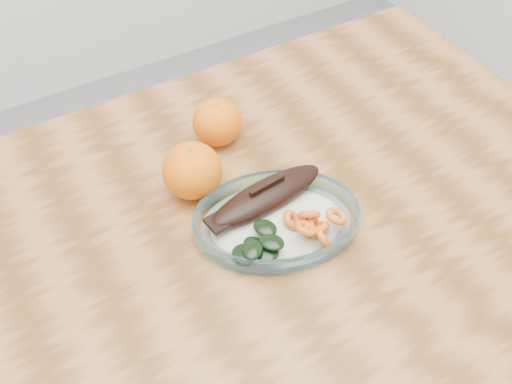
% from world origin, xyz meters
% --- Properties ---
extents(dining_table, '(1.20, 0.80, 0.75)m').
position_xyz_m(dining_table, '(0.00, 0.00, 0.65)').
color(dining_table, brown).
rests_on(dining_table, ground).
extents(plated_meal, '(0.56, 0.56, 0.07)m').
position_xyz_m(plated_meal, '(0.05, -0.00, 0.77)').
color(plated_meal, white).
rests_on(plated_meal, dining_table).
extents(orange_left, '(0.09, 0.09, 0.09)m').
position_xyz_m(orange_left, '(-0.03, 0.12, 0.80)').
color(orange_left, '#F85105').
rests_on(orange_left, dining_table).
extents(orange_right, '(0.08, 0.08, 0.08)m').
position_xyz_m(orange_right, '(0.06, 0.21, 0.79)').
color(orange_right, '#F85105').
rests_on(orange_right, dining_table).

